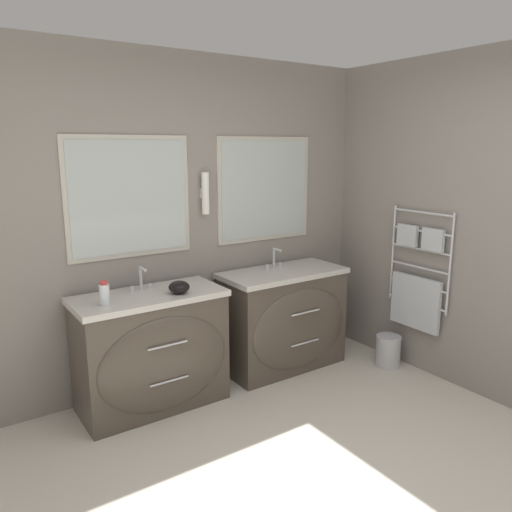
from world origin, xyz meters
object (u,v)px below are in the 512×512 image
at_px(toiletry_bottle, 104,294).
at_px(waste_bin, 388,350).
at_px(amenity_bowl, 179,287).
at_px(vanity_right, 285,319).
at_px(vanity_left, 153,350).

relative_size(toiletry_bottle, waste_bin, 0.61).
bearing_deg(waste_bin, toiletry_bottle, 169.01).
bearing_deg(toiletry_bottle, waste_bin, -10.99).
height_order(amenity_bowl, waste_bin, amenity_bowl).
relative_size(vanity_right, toiletry_bottle, 6.43).
distance_m(vanity_right, amenity_bowl, 1.13).
relative_size(vanity_left, amenity_bowl, 7.06).
bearing_deg(amenity_bowl, waste_bin, -13.36).
distance_m(vanity_left, vanity_right, 1.21).
distance_m(toiletry_bottle, amenity_bowl, 0.53).
xyz_separation_m(toiletry_bottle, amenity_bowl, (0.53, -0.03, -0.03)).
bearing_deg(vanity_right, amenity_bowl, -175.69).
height_order(vanity_right, toiletry_bottle, toiletry_bottle).
relative_size(amenity_bowl, waste_bin, 0.55).
bearing_deg(vanity_right, toiletry_bottle, -178.09).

